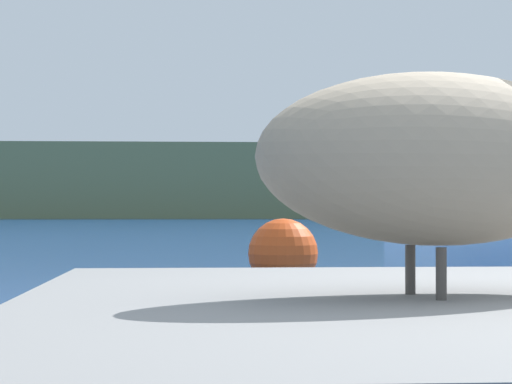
# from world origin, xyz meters

# --- Properties ---
(hillside_backdrop) EXTENTS (140.00, 11.63, 5.55)m
(hillside_backdrop) POSITION_xyz_m (0.00, 68.88, 2.77)
(hillside_backdrop) COLOR #6B7A51
(hillside_backdrop) RESTS_ON ground
(pelican) EXTENTS (1.42, 0.78, 0.86)m
(pelican) POSITION_xyz_m (-0.78, -0.09, 1.04)
(pelican) COLOR gray
(pelican) RESTS_ON pier_dock
(fishing_boat_white) EXTENTS (8.22, 5.01, 4.83)m
(fishing_boat_white) POSITION_xyz_m (9.14, 30.42, 1.01)
(fishing_boat_white) COLOR white
(fishing_boat_white) RESTS_ON ground
(mooring_buoy) EXTENTS (0.76, 0.76, 0.76)m
(mooring_buoy) POSITION_xyz_m (-0.60, 7.23, 0.38)
(mooring_buoy) COLOR #E54C19
(mooring_buoy) RESTS_ON ground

